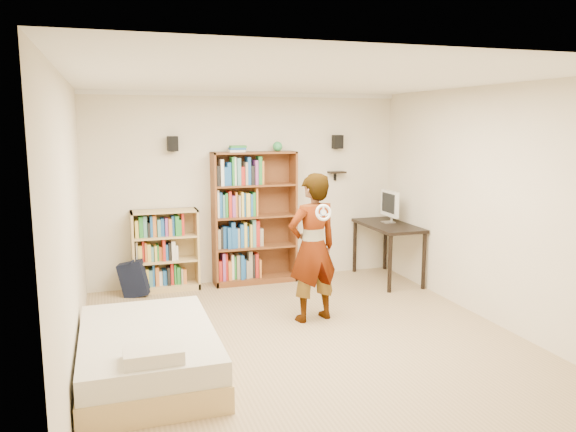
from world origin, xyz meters
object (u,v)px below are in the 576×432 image
(tall_bookshelf, at_px, (255,218))
(person, at_px, (313,248))
(computer_desk, at_px, (387,252))
(daybed, at_px, (148,347))
(low_bookshelf, at_px, (166,250))

(tall_bookshelf, relative_size, person, 1.09)
(computer_desk, relative_size, daybed, 0.67)
(tall_bookshelf, height_order, daybed, tall_bookshelf)
(daybed, xyz_separation_m, person, (1.93, 0.93, 0.59))
(person, bearing_deg, tall_bookshelf, -93.89)
(computer_desk, xyz_separation_m, daybed, (-3.56, -2.17, -0.15))
(computer_desk, bearing_deg, daybed, -148.63)
(tall_bookshelf, relative_size, low_bookshelf, 1.69)
(tall_bookshelf, relative_size, daybed, 1.03)
(tall_bookshelf, height_order, low_bookshelf, tall_bookshelf)
(computer_desk, distance_m, person, 2.10)
(tall_bookshelf, bearing_deg, computer_desk, -14.62)
(tall_bookshelf, distance_m, person, 1.75)
(low_bookshelf, relative_size, person, 0.64)
(tall_bookshelf, xyz_separation_m, person, (0.24, -1.73, -0.08))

